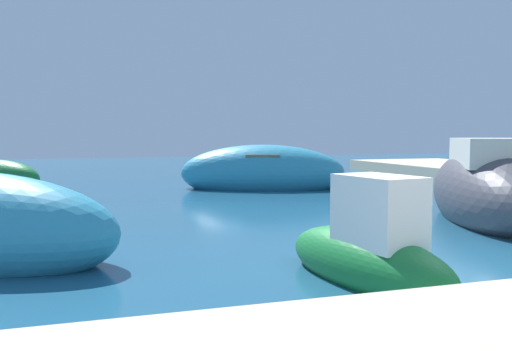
{
  "coord_description": "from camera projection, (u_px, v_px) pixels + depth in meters",
  "views": [
    {
      "loc": [
        -4.93,
        -6.56,
        2.03
      ],
      "look_at": [
        -0.05,
        8.67,
        0.79
      ],
      "focal_mm": 38.19,
      "sensor_mm": 36.0,
      "label": 1
    }
  ],
  "objects": [
    {
      "name": "moored_boat_5",
      "position": [
        368.0,
        253.0,
        7.42
      ],
      "size": [
        1.59,
        3.35,
        1.69
      ],
      "rotation": [
        0.0,
        0.0,
        1.75
      ],
      "color": "#197233",
      "rests_on": "ground"
    },
    {
      "name": "ground",
      "position": [
        441.0,
        274.0,
        7.89
      ],
      "size": [
        80.0,
        80.0,
        0.0
      ],
      "primitive_type": "plane",
      "color": "#1E5170"
    },
    {
      "name": "moored_boat_3",
      "position": [
        263.0,
        173.0,
        20.13
      ],
      "size": [
        6.49,
        4.13,
        2.09
      ],
      "rotation": [
        0.0,
        0.0,
        2.82
      ],
      "color": "teal",
      "rests_on": "ground"
    },
    {
      "name": "moored_boat_0",
      "position": [
        490.0,
        190.0,
        12.95
      ],
      "size": [
        5.19,
        6.85,
        2.42
      ],
      "rotation": [
        0.0,
        0.0,
        1.08
      ],
      "color": "#3F3F47",
      "rests_on": "ground"
    }
  ]
}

